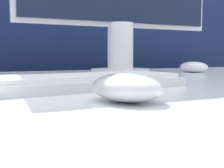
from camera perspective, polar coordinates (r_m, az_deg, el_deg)
partition_panel at (r=1.29m, az=-18.55°, el=3.50°), size 5.00×0.03×1.49m
computer_mouse_near at (r=0.38m, az=2.14°, el=-0.65°), size 0.09×0.11×0.04m
keyboard at (r=0.53m, az=-5.90°, el=0.38°), size 0.39×0.17×0.02m
computer_mouse_far at (r=1.08m, az=14.70°, el=3.03°), size 0.09×0.12×0.04m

